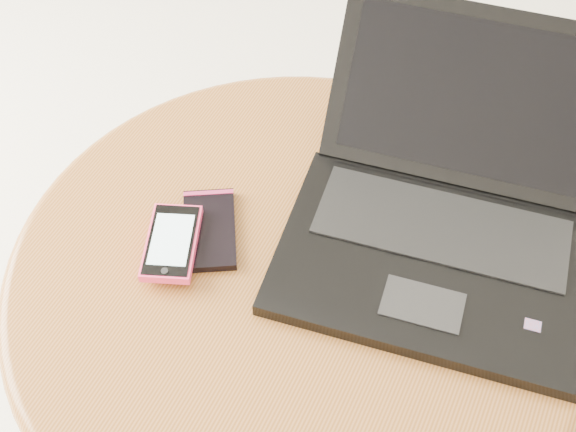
% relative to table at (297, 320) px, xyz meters
% --- Properties ---
extents(table, '(0.69, 0.69, 0.55)m').
position_rel_table_xyz_m(table, '(0.00, 0.00, 0.00)').
color(table, '#572611').
rests_on(table, ground).
extents(laptop, '(0.39, 0.41, 0.20)m').
position_rel_table_xyz_m(laptop, '(0.13, 0.12, 0.15)').
color(laptop, black).
rests_on(laptop, table).
extents(phone_black, '(0.11, 0.13, 0.01)m').
position_rel_table_xyz_m(phone_black, '(-0.12, 0.00, 0.12)').
color(phone_black, black).
rests_on(phone_black, table).
extents(phone_pink, '(0.09, 0.12, 0.01)m').
position_rel_table_xyz_m(phone_pink, '(-0.14, -0.04, 0.13)').
color(phone_pink, '#FE3666').
rests_on(phone_pink, phone_black).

